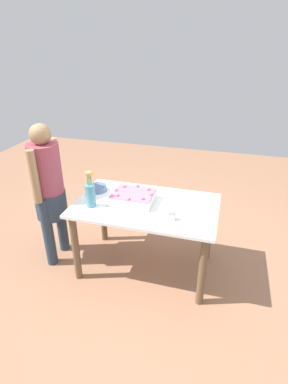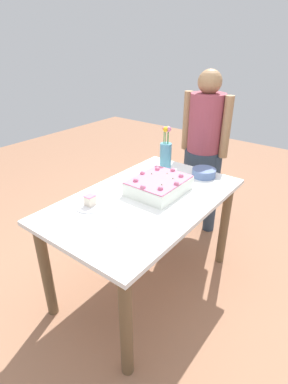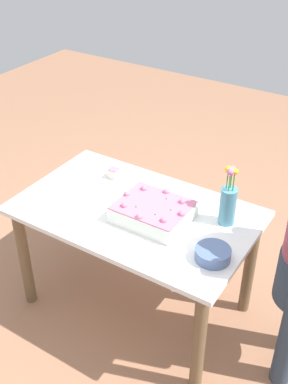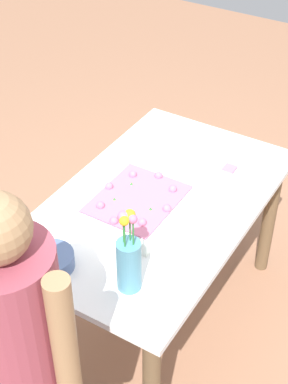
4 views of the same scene
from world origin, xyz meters
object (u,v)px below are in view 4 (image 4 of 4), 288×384
(serving_plate_with_slice, at_px, (229,177))
(cake_knife, at_px, (186,154))
(fruit_bowl, at_px, (51,260))
(person_standing, at_px, (21,356))
(flower_vase, at_px, (129,260))
(sheet_cake, at_px, (137,207))

(serving_plate_with_slice, xyz_separation_m, cake_knife, (-0.09, -0.26, -0.02))
(cake_knife, xyz_separation_m, fruit_bowl, (0.94, -0.09, 0.03))
(serving_plate_with_slice, bearing_deg, person_standing, -5.47)
(flower_vase, xyz_separation_m, person_standing, (0.50, -0.08, -0.04))
(serving_plate_with_slice, bearing_deg, flower_vase, -2.98)
(serving_plate_with_slice, distance_m, cake_knife, 0.28)
(flower_vase, distance_m, fruit_bowl, 0.34)
(sheet_cake, xyz_separation_m, person_standing, (0.85, 0.10, 0.05))
(serving_plate_with_slice, xyz_separation_m, flower_vase, (0.78, -0.04, 0.11))
(serving_plate_with_slice, xyz_separation_m, fruit_bowl, (0.85, -0.35, 0.01))
(sheet_cake, distance_m, flower_vase, 0.41)
(person_standing, bearing_deg, fruit_bowl, 28.26)
(sheet_cake, bearing_deg, fruit_bowl, -16.53)
(sheet_cake, distance_m, fruit_bowl, 0.44)
(cake_knife, distance_m, person_standing, 1.38)
(sheet_cake, relative_size, flower_vase, 1.11)
(sheet_cake, distance_m, serving_plate_with_slice, 0.48)
(fruit_bowl, distance_m, person_standing, 0.49)
(cake_knife, height_order, flower_vase, flower_vase)
(sheet_cake, height_order, serving_plate_with_slice, sheet_cake)
(serving_plate_with_slice, bearing_deg, sheet_cake, -27.96)
(sheet_cake, relative_size, person_standing, 0.26)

